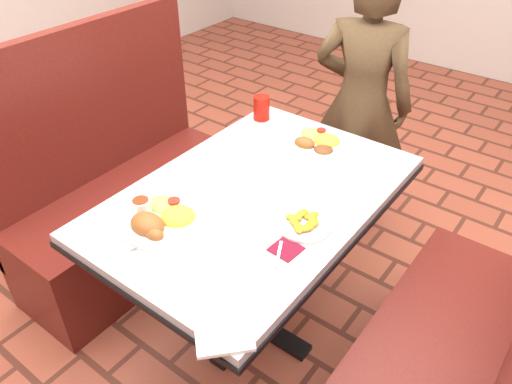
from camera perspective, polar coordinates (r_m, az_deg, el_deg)
dining_table at (r=1.89m, az=0.00°, el=-2.35°), size 0.81×1.21×0.75m
booth_bench_left at (r=2.55m, az=-14.44°, el=-1.25°), size 0.47×1.20×1.17m
booth_bench_right at (r=1.91m, az=20.62°, el=-19.08°), size 0.47×1.20×1.17m
diner_person at (r=2.61m, az=11.90°, el=9.83°), size 0.57×0.44×1.41m
near_dinner_plate at (r=1.70m, az=-10.85°, el=-2.65°), size 0.29×0.29×0.09m
far_dinner_plate at (r=2.12m, az=7.04°, el=5.94°), size 0.27×0.27×0.07m
plantain_plate at (r=1.68m, az=5.52°, el=-3.59°), size 0.19×0.19×0.03m
maroon_napkin at (r=1.59m, az=3.44°, el=-6.52°), size 0.10×0.10×0.00m
spoon_utensil at (r=1.57m, az=2.62°, el=-7.11°), size 0.06×0.11×0.00m
red_tumbler at (r=2.30m, az=0.63°, el=9.59°), size 0.07×0.07×0.11m
paper_napkin at (r=1.39m, az=-3.89°, el=-14.71°), size 0.25×0.25×0.01m
knife_utensil at (r=1.66m, az=-8.45°, el=-4.32°), size 0.01×0.18×0.00m
fork_utensil at (r=1.65m, az=-11.80°, el=-5.36°), size 0.06×0.15×0.00m
lettuce_shreds at (r=1.85m, az=2.11°, el=0.46°), size 0.28×0.32×0.00m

